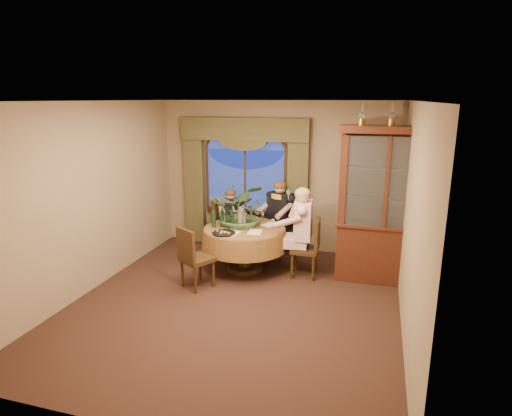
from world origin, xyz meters
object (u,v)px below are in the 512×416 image
(wine_bottle_0, at_px, (222,217))
(wine_bottle_4, at_px, (214,218))
(wine_bottle_5, at_px, (233,216))
(olive_bowl, at_px, (245,228))
(chair_right, at_px, (304,248))
(china_cabinet, at_px, (385,206))
(dining_table, at_px, (245,249))
(oil_lamp_left, at_px, (362,114))
(person_pink, at_px, (303,232))
(chair_front_left, at_px, (197,257))
(centerpiece_plant, at_px, (243,188))
(chair_back_right, at_px, (279,229))
(oil_lamp_right, at_px, (423,114))
(wine_bottle_1, at_px, (233,219))
(wine_bottle_2, at_px, (223,215))
(person_back, at_px, (231,220))
(oil_lamp_center, at_px, (392,114))
(stoneware_vase, at_px, (242,216))
(chair_back, at_px, (225,227))
(person_scarf, at_px, (280,218))
(wine_bottle_3, at_px, (233,214))

(wine_bottle_0, height_order, wine_bottle_4, same)
(wine_bottle_5, bearing_deg, olive_bowl, -32.40)
(wine_bottle_4, bearing_deg, chair_right, 5.48)
(china_cabinet, distance_m, chair_right, 1.42)
(dining_table, height_order, wine_bottle_5, wine_bottle_5)
(oil_lamp_left, distance_m, person_pink, 2.05)
(chair_front_left, height_order, wine_bottle_4, wine_bottle_4)
(wine_bottle_0, bearing_deg, dining_table, 9.74)
(centerpiece_plant, bearing_deg, wine_bottle_4, -150.45)
(chair_right, distance_m, wine_bottle_5, 1.31)
(chair_back_right, distance_m, chair_front_left, 1.96)
(oil_lamp_right, bearing_deg, chair_right, -173.26)
(wine_bottle_1, xyz_separation_m, wine_bottle_2, (-0.22, 0.16, 0.00))
(dining_table, bearing_deg, chair_front_left, -120.33)
(person_back, xyz_separation_m, wine_bottle_4, (0.04, -0.94, 0.31))
(olive_bowl, height_order, wine_bottle_5, wine_bottle_5)
(oil_lamp_center, distance_m, chair_back_right, 2.89)
(china_cabinet, xyz_separation_m, wine_bottle_1, (-2.38, -0.31, -0.31))
(wine_bottle_0, relative_size, wine_bottle_2, 1.00)
(stoneware_vase, bearing_deg, oil_lamp_right, 1.26)
(person_back, bearing_deg, chair_back, -15.47)
(dining_table, distance_m, wine_bottle_2, 0.68)
(wine_bottle_2, bearing_deg, oil_lamp_center, 3.23)
(oil_lamp_right, distance_m, chair_right, 2.68)
(chair_right, bearing_deg, dining_table, 90.00)
(oil_lamp_center, distance_m, chair_right, 2.45)
(person_back, bearing_deg, oil_lamp_right, 136.23)
(oil_lamp_right, distance_m, olive_bowl, 3.20)
(centerpiece_plant, bearing_deg, wine_bottle_0, -147.13)
(chair_back, distance_m, wine_bottle_4, 1.01)
(oil_lamp_left, bearing_deg, dining_table, -172.86)
(oil_lamp_center, height_order, chair_back_right, oil_lamp_center)
(chair_back, height_order, stoneware_vase, stoneware_vase)
(person_pink, distance_m, wine_bottle_5, 1.20)
(oil_lamp_center, xyz_separation_m, oil_lamp_right, (0.43, 0.00, 0.00))
(oil_lamp_right, bearing_deg, person_scarf, 163.09)
(person_scarf, bearing_deg, wine_bottle_1, 83.60)
(centerpiece_plant, bearing_deg, person_scarf, 58.72)
(wine_bottle_4, bearing_deg, chair_back, 98.73)
(wine_bottle_2, bearing_deg, olive_bowl, -19.85)
(chair_right, distance_m, wine_bottle_0, 1.45)
(dining_table, relative_size, person_back, 1.19)
(olive_bowl, relative_size, wine_bottle_1, 0.50)
(chair_back, distance_m, centerpiece_plant, 1.26)
(oil_lamp_right, height_order, wine_bottle_4, oil_lamp_right)
(oil_lamp_left, distance_m, oil_lamp_center, 0.43)
(wine_bottle_0, bearing_deg, centerpiece_plant, 32.87)
(oil_lamp_left, bearing_deg, wine_bottle_3, -179.47)
(dining_table, bearing_deg, person_back, 123.04)
(person_back, height_order, person_scarf, person_scarf)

